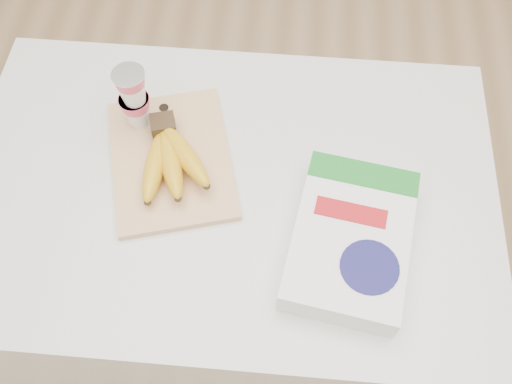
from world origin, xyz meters
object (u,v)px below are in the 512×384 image
(table, at_px, (234,264))
(cereal_box, at_px, (351,239))
(bananas, at_px, (170,158))
(cutting_board, at_px, (171,159))
(yogurt_stack, at_px, (134,97))

(table, distance_m, cereal_box, 0.50)
(bananas, bearing_deg, cereal_box, -21.94)
(cutting_board, distance_m, bananas, 0.04)
(table, relative_size, yogurt_stack, 7.17)
(table, bearing_deg, bananas, 166.08)
(table, bearing_deg, cereal_box, -25.47)
(table, height_order, bananas, bananas)
(cereal_box, bearing_deg, cutting_board, 165.19)
(table, xyz_separation_m, cereal_box, (0.24, -0.11, 0.43))
(table, distance_m, yogurt_stack, 0.54)
(bananas, height_order, cereal_box, bananas)
(bananas, distance_m, cereal_box, 0.38)
(cutting_board, distance_m, cereal_box, 0.39)
(cereal_box, bearing_deg, yogurt_stack, 160.26)
(bananas, height_order, yogurt_stack, yogurt_stack)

